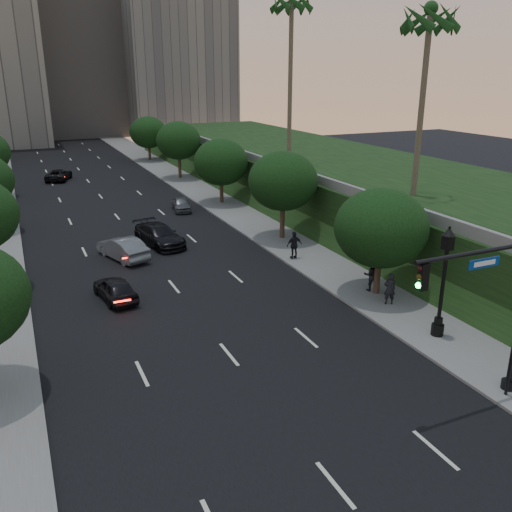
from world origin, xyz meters
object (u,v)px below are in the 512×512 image
sedan_mid_left (123,248)px  pedestrian_a (390,289)px  sedan_far_right (181,204)px  sedan_near_left (115,289)px  pedestrian_b (372,275)px  sedan_far_left (59,175)px  sedan_near_right (159,235)px  pedestrian_c (294,245)px  street_lamp (442,287)px  traffic_signal_mast (500,313)px

sedan_mid_left → pedestrian_a: size_ratio=2.62×
sedan_mid_left → sedan_far_right: (7.59, 11.46, -0.13)m
sedan_near_left → pedestrian_b: (13.75, -5.06, 0.42)m
sedan_far_left → pedestrian_a: size_ratio=2.71×
sedan_mid_left → sedan_far_right: bearing=-141.9°
sedan_near_right → pedestrian_c: size_ratio=2.79×
sedan_far_right → pedestrian_c: pedestrian_c is taller
street_lamp → pedestrian_a: (0.14, 3.96, -1.60)m
street_lamp → sedan_mid_left: bearing=122.8°
sedan_near_left → sedan_far_right: sedan_near_left is taller
street_lamp → sedan_near_right: bearing=113.0°
sedan_far_left → pedestrian_c: size_ratio=2.53×
pedestrian_b → sedan_near_left: bearing=8.8°
sedan_near_left → sedan_mid_left: (1.79, 6.90, 0.09)m
traffic_signal_mast → sedan_far_left: 55.44m
traffic_signal_mast → pedestrian_c: size_ratio=3.67×
pedestrian_a → sedan_far_right: bearing=-58.9°
sedan_mid_left → pedestrian_a: (11.69, -13.98, 0.27)m
traffic_signal_mast → sedan_mid_left: size_ratio=1.50×
traffic_signal_mast → street_lamp: 5.25m
street_lamp → sedan_far_right: size_ratio=1.50×
sedan_near_left → sedan_far_right: 20.63m
sedan_near_left → pedestrian_c: pedestrian_c is taller
traffic_signal_mast → pedestrian_b: size_ratio=3.70×
sedan_far_right → pedestrian_a: pedestrian_a is taller
sedan_far_right → pedestrian_a: 25.78m
pedestrian_a → pedestrian_c: size_ratio=0.93×
sedan_near_right → pedestrian_b: (8.88, -13.95, 0.32)m
sedan_near_right → pedestrian_b: size_ratio=2.81×
pedestrian_a → pedestrian_b: bearing=-75.5°
sedan_mid_left → sedan_far_left: size_ratio=0.97×
sedan_far_right → pedestrian_b: pedestrian_b is taller
traffic_signal_mast → sedan_mid_left: bearing=113.3°
pedestrian_c → sedan_far_right: bearing=-80.0°
sedan_far_left → pedestrian_a: (12.98, -45.45, 0.37)m
sedan_mid_left → sedan_far_right: size_ratio=1.25×
pedestrian_b → sedan_near_right: bearing=-28.5°
sedan_mid_left → pedestrian_b: pedestrian_b is taller
traffic_signal_mast → sedan_near_right: (-6.71, 24.76, -2.90)m
sedan_near_right → sedan_far_left: bearing=85.9°
sedan_near_left → pedestrian_b: pedestrian_b is taller
sedan_mid_left → sedan_near_right: 3.66m
traffic_signal_mast → pedestrian_c: bearing=87.5°
sedan_mid_left → pedestrian_b: 16.91m
sedan_far_right → pedestrian_a: (4.10, -25.45, 0.40)m
street_lamp → pedestrian_c: (-0.99, 12.84, -1.53)m
sedan_near_left → pedestrian_b: size_ratio=2.09×
pedestrian_a → pedestrian_b: size_ratio=0.94×
pedestrian_b → pedestrian_c: (-1.39, 6.86, 0.01)m
sedan_mid_left → sedan_far_right: sedan_mid_left is taller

